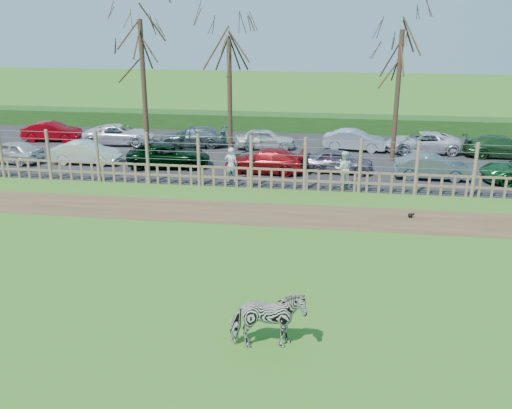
# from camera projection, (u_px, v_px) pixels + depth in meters

# --- Properties ---
(ground) EXTENTS (120.00, 120.00, 0.00)m
(ground) POSITION_uv_depth(u_px,v_px,m) (217.00, 257.00, 19.41)
(ground) COLOR #4F8A31
(ground) RESTS_ON ground
(dirt_strip) EXTENTS (34.00, 2.80, 0.01)m
(dirt_strip) POSITION_uv_depth(u_px,v_px,m) (239.00, 213.00, 23.62)
(dirt_strip) COLOR brown
(dirt_strip) RESTS_ON ground
(asphalt) EXTENTS (44.00, 13.00, 0.04)m
(asphalt) POSITION_uv_depth(u_px,v_px,m) (268.00, 154.00, 32.97)
(asphalt) COLOR #232326
(asphalt) RESTS_ON ground
(hedge) EXTENTS (46.00, 2.00, 1.10)m
(hedge) POSITION_uv_depth(u_px,v_px,m) (280.00, 122.00, 39.35)
(hedge) COLOR #1E4716
(hedge) RESTS_ON ground
(fence) EXTENTS (30.16, 0.16, 2.50)m
(fence) POSITION_uv_depth(u_px,v_px,m) (251.00, 171.00, 26.63)
(fence) COLOR brown
(fence) RESTS_ON ground
(tree_left) EXTENTS (4.80, 4.80, 7.88)m
(tree_left) POSITION_uv_depth(u_px,v_px,m) (142.00, 56.00, 30.12)
(tree_left) COLOR #3D2B1E
(tree_left) RESTS_ON ground
(tree_mid) EXTENTS (4.80, 4.80, 6.83)m
(tree_mid) POSITION_uv_depth(u_px,v_px,m) (229.00, 70.00, 30.71)
(tree_mid) COLOR #3D2B1E
(tree_mid) RESTS_ON ground
(tree_right) EXTENTS (4.80, 4.80, 7.35)m
(tree_right) POSITION_uv_depth(u_px,v_px,m) (400.00, 64.00, 29.87)
(tree_right) COLOR #3D2B1E
(tree_right) RESTS_ON ground
(zebra) EXTENTS (1.99, 1.21, 1.57)m
(zebra) POSITION_uv_depth(u_px,v_px,m) (268.00, 320.00, 13.99)
(zebra) COLOR gray
(zebra) RESTS_ON ground
(visitor_a) EXTENTS (0.63, 0.41, 1.72)m
(visitor_a) POSITION_uv_depth(u_px,v_px,m) (231.00, 165.00, 27.37)
(visitor_a) COLOR silver
(visitor_a) RESTS_ON asphalt
(visitor_b) EXTENTS (0.89, 0.72, 1.72)m
(visitor_b) POSITION_uv_depth(u_px,v_px,m) (344.00, 169.00, 26.64)
(visitor_b) COLOR silver
(visitor_b) RESTS_ON asphalt
(crow) EXTENTS (0.26, 0.19, 0.21)m
(crow) POSITION_uv_depth(u_px,v_px,m) (411.00, 215.00, 23.04)
(crow) COLOR black
(crow) RESTS_ON ground
(car_0) EXTENTS (3.68, 1.87, 1.20)m
(car_0) POSITION_uv_depth(u_px,v_px,m) (11.00, 152.00, 30.97)
(car_0) COLOR silver
(car_0) RESTS_ON asphalt
(car_1) EXTENTS (3.64, 1.28, 1.20)m
(car_1) POSITION_uv_depth(u_px,v_px,m) (86.00, 153.00, 30.76)
(car_1) COLOR silver
(car_1) RESTS_ON asphalt
(car_2) EXTENTS (4.55, 2.57, 1.20)m
(car_2) POSITION_uv_depth(u_px,v_px,m) (169.00, 156.00, 30.16)
(car_2) COLOR black
(car_2) RESTS_ON asphalt
(car_3) EXTENTS (4.23, 1.92, 1.20)m
(car_3) POSITION_uv_depth(u_px,v_px,m) (265.00, 161.00, 29.13)
(car_3) COLOR maroon
(car_3) RESTS_ON asphalt
(car_4) EXTENTS (3.62, 1.69, 1.20)m
(car_4) POSITION_uv_depth(u_px,v_px,m) (338.00, 161.00, 29.14)
(car_4) COLOR #5F556D
(car_4) RESTS_ON asphalt
(car_5) EXTENTS (3.66, 1.33, 1.20)m
(car_5) POSITION_uv_depth(u_px,v_px,m) (432.00, 167.00, 28.03)
(car_5) COLOR slate
(car_5) RESTS_ON asphalt
(car_7) EXTENTS (3.75, 1.62, 1.20)m
(car_7) POSITION_uv_depth(u_px,v_px,m) (52.00, 131.00, 36.03)
(car_7) COLOR #97040E
(car_7) RESTS_ON asphalt
(car_8) EXTENTS (4.49, 2.41, 1.20)m
(car_8) POSITION_uv_depth(u_px,v_px,m) (119.00, 134.00, 35.16)
(car_8) COLOR silver
(car_8) RESTS_ON asphalt
(car_9) EXTENTS (4.29, 2.12, 1.20)m
(car_9) POSITION_uv_depth(u_px,v_px,m) (193.00, 137.00, 34.57)
(car_9) COLOR slate
(car_9) RESTS_ON asphalt
(car_10) EXTENTS (3.67, 1.84, 1.20)m
(car_10) POSITION_uv_depth(u_px,v_px,m) (265.00, 139.00, 33.99)
(car_10) COLOR silver
(car_10) RESTS_ON asphalt
(car_11) EXTENTS (3.76, 1.67, 1.20)m
(car_11) POSITION_uv_depth(u_px,v_px,m) (355.00, 140.00, 33.67)
(car_11) COLOR #ACB6CB
(car_11) RESTS_ON asphalt
(car_12) EXTENTS (4.45, 2.31, 1.20)m
(car_12) POSITION_uv_depth(u_px,v_px,m) (422.00, 142.00, 33.13)
(car_12) COLOR silver
(car_12) RESTS_ON asphalt
(car_13) EXTENTS (4.15, 1.71, 1.20)m
(car_13) POSITION_uv_depth(u_px,v_px,m) (502.00, 147.00, 32.09)
(car_13) COLOR #245127
(car_13) RESTS_ON asphalt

